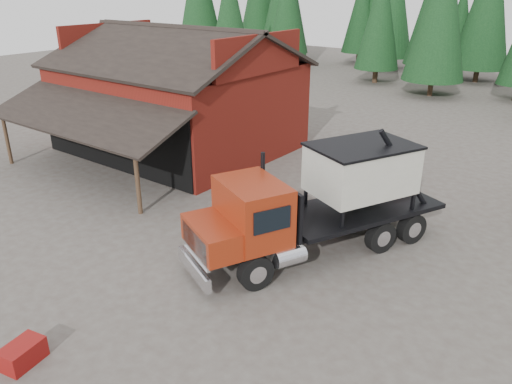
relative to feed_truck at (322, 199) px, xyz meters
The scene contains 7 objects.
ground 5.09m from the feed_truck, 119.66° to the right, with size 120.00×120.00×0.00m, color #4C423B.
red_barn 14.55m from the feed_truck, 156.14° to the left, with size 12.80×13.63×7.18m.
conifer_backdrop 38.10m from the feed_truck, 93.45° to the left, with size 76.00×16.00×16.00m, color black, non-canonical shape.
near_pine_a 34.40m from the feed_truck, 135.38° to the left, with size 4.40×4.40×11.40m.
near_pine_d 31.08m from the feed_truck, 101.85° to the left, with size 5.28×5.28×13.40m.
feed_truck is the anchor object (origin of this frame).
equip_box 10.67m from the feed_truck, 107.48° to the right, with size 0.70×1.10×0.60m, color maroon.
Camera 1 is at (10.38, -10.62, 9.38)m, focal length 35.00 mm.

